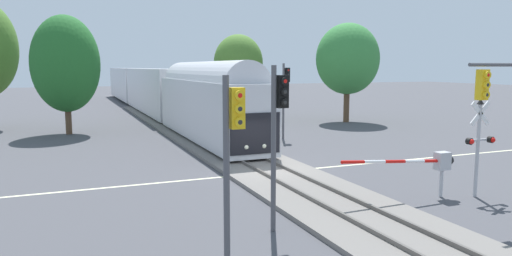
{
  "coord_description": "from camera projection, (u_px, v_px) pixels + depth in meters",
  "views": [
    {
      "loc": [
        -9.02,
        -20.37,
        5.1
      ],
      "look_at": [
        -0.03,
        1.62,
        2.0
      ],
      "focal_mm": 32.84,
      "sensor_mm": 36.0,
      "label": 1
    }
  ],
  "objects": [
    {
      "name": "ground_plane",
      "position": [
        269.0,
        173.0,
        22.74
      ],
      "size": [
        220.0,
        220.0,
        0.0
      ],
      "primitive_type": "plane",
      "color": "#47474C"
    },
    {
      "name": "road_centre_stripe",
      "position": [
        269.0,
        173.0,
        22.74
      ],
      "size": [
        44.0,
        0.2,
        0.01
      ],
      "color": "beige",
      "rests_on": "ground"
    },
    {
      "name": "railway_track",
      "position": [
        269.0,
        171.0,
        22.73
      ],
      "size": [
        4.4,
        80.0,
        0.32
      ],
      "color": "slate",
      "rests_on": "ground"
    },
    {
      "name": "commuter_train",
      "position": [
        153.0,
        89.0,
        51.44
      ],
      "size": [
        3.04,
        63.71,
        5.16
      ],
      "color": "silver",
      "rests_on": "railway_track"
    },
    {
      "name": "crossing_gate_near",
      "position": [
        432.0,
        163.0,
        18.15
      ],
      "size": [
        5.19,
        0.4,
        1.82
      ],
      "color": "#B7B7BC",
      "rests_on": "ground"
    },
    {
      "name": "crossing_signal_mast",
      "position": [
        479.0,
        137.0,
        18.2
      ],
      "size": [
        1.36,
        0.44,
        3.9
      ],
      "color": "#B2B2B7",
      "rests_on": "ground"
    },
    {
      "name": "traffic_signal_near_left",
      "position": [
        232.0,
        142.0,
        11.32
      ],
      "size": [
        0.53,
        0.38,
        4.92
      ],
      "color": "#4C4C51",
      "rests_on": "ground"
    },
    {
      "name": "traffic_signal_far_side",
      "position": [
        285.0,
        89.0,
        32.87
      ],
      "size": [
        0.53,
        0.38,
        5.36
      ],
      "color": "#4C4C51",
      "rests_on": "ground"
    },
    {
      "name": "traffic_signal_median",
      "position": [
        278.0,
        121.0,
        14.28
      ],
      "size": [
        0.53,
        0.38,
        5.16
      ],
      "color": "#4C4C51",
      "rests_on": "ground"
    },
    {
      "name": "maple_right_background",
      "position": [
        348.0,
        59.0,
        43.01
      ],
      "size": [
        5.8,
        5.8,
        9.11
      ],
      "color": "brown",
      "rests_on": "ground"
    },
    {
      "name": "oak_behind_train",
      "position": [
        66.0,
        64.0,
        35.13
      ],
      "size": [
        5.01,
        5.01,
        8.98
      ],
      "color": "brown",
      "rests_on": "ground"
    },
    {
      "name": "elm_centre_background",
      "position": [
        238.0,
        63.0,
        46.18
      ],
      "size": [
        4.85,
        4.85,
        8.3
      ],
      "color": "brown",
      "rests_on": "ground"
    }
  ]
}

